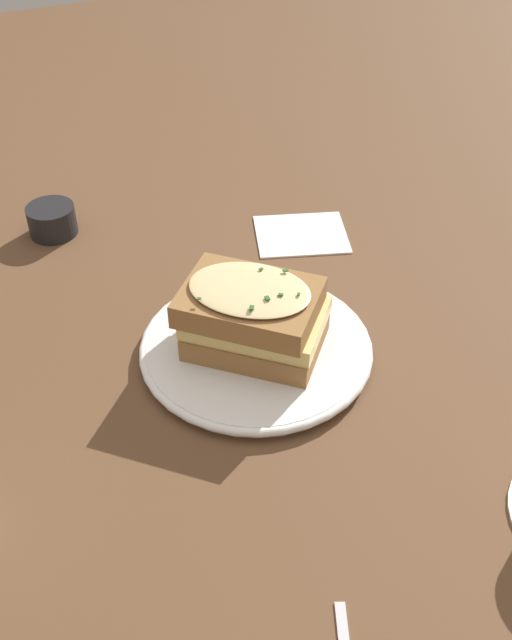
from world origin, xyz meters
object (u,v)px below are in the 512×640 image
sandwich (253,317)px  condiment_pot (52,220)px  napkin (301,234)px  dinner_plate (256,348)px

sandwich → condiment_pot: (-0.14, 0.31, -0.03)m
napkin → condiment_pot: bearing=155.0°
sandwich → condiment_pot: bearing=113.9°
dinner_plate → condiment_pot: bearing=114.4°
napkin → condiment_pot: condiment_pot is taller
sandwich → dinner_plate: bearing=0.6°
sandwich → condiment_pot: sandwich is taller
sandwich → condiment_pot: 0.34m
dinner_plate → napkin: dinner_plate is taller
condiment_pot → dinner_plate: bearing=-65.6°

